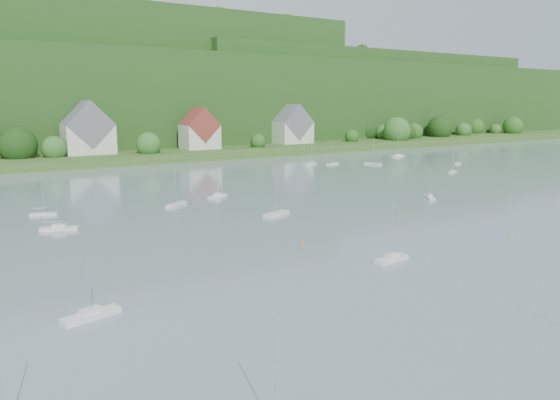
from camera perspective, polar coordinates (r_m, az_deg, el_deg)
name	(u,v)px	position (r m, az deg, el deg)	size (l,w,h in m)	color
far_shore_strip	(66,156)	(205.36, -21.61, 4.32)	(600.00, 60.00, 3.00)	#2E531F
forested_ridge	(31,96)	(272.11, -24.81, 9.91)	(620.00, 181.22, 69.89)	#1C3F14
village_building_2	(88,132)	(194.11, -19.61, 6.74)	(16.00, 11.44, 18.00)	beige
village_building_3	(200,132)	(205.37, -8.49, 7.15)	(13.00, 10.40, 15.50)	beige
village_building_4	(293,128)	(231.07, 1.37, 7.64)	(15.00, 10.40, 16.50)	beige
near_sailboat_3	(391,258)	(71.88, 11.67, -6.04)	(5.54, 2.18, 7.28)	silver
near_sailboat_6	(91,314)	(55.65, -19.36, -11.32)	(5.89, 2.85, 7.67)	silver
mooring_buoy_2	(511,236)	(90.91, 23.22, -3.49)	(0.39, 0.39, 0.39)	orange
mooring_buoy_3	(302,244)	(79.13, 2.37, -4.62)	(0.43, 0.43, 0.43)	orange
far_sailboat_cluster	(190,188)	(128.92, -9.48, 1.25)	(189.19, 77.49, 8.71)	silver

